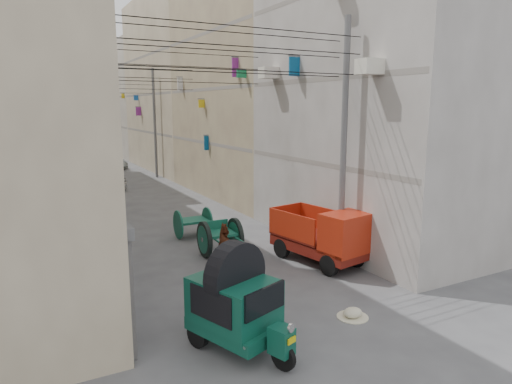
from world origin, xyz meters
TOP-DOWN VIEW (x-y plane):
  - building_row_right at (8.00, 34.13)m, footprint 8.00×62.00m
  - end_cap_building at (0.00, 66.00)m, footprint 22.00×10.00m
  - shutters_left at (-3.92, 10.38)m, footprint 0.18×14.40m
  - signboards at (-0.01, 21.66)m, footprint 8.22×40.52m
  - ac_units at (3.65, 7.67)m, footprint 0.70×6.55m
  - utility_poles at (0.00, 17.00)m, footprint 7.40×22.20m
  - overhead_cables at (0.00, 14.40)m, footprint 7.40×22.52m
  - auto_rickshaw at (-1.80, 2.78)m, footprint 2.05×2.71m
  - tonga_cart at (0.47, 8.85)m, footprint 1.39×2.87m
  - mini_truck at (3.18, 6.16)m, footprint 2.10×3.63m
  - second_cart at (0.40, 11.48)m, footprint 1.32×1.17m
  - feed_sack at (1.43, 2.71)m, footprint 0.50×0.40m
  - horse at (0.17, 7.00)m, footprint 1.19×1.88m
  - distant_car_white at (-0.48, 24.93)m, footprint 1.89×3.87m
  - distant_car_grey at (1.75, 34.39)m, footprint 1.62×3.42m
  - distant_car_green at (-0.87, 34.39)m, footprint 1.76×4.33m

SIDE VIEW (x-z plane):
  - feed_sack at x=1.43m, z-range 0.00..0.25m
  - distant_car_grey at x=1.75m, z-range 0.00..1.08m
  - second_cart at x=0.40m, z-range 0.04..1.20m
  - distant_car_green at x=-0.87m, z-range 0.00..1.26m
  - distant_car_white at x=-0.48m, z-range 0.00..1.27m
  - tonga_cart at x=0.47m, z-range 0.03..1.31m
  - horse at x=0.17m, z-range 0.00..1.47m
  - mini_truck at x=3.18m, z-range -0.04..1.88m
  - auto_rickshaw at x=-1.80m, z-range 0.16..2.01m
  - shutters_left at x=-3.92m, z-range 0.06..2.93m
  - signboards at x=-0.01m, z-range 0.59..6.27m
  - utility_poles at x=0.00m, z-range 0.00..8.00m
  - building_row_right at x=8.00m, z-range -0.54..13.46m
  - end_cap_building at x=0.00m, z-range 0.00..13.00m
  - overhead_cables at x=0.00m, z-range 6.20..7.33m
  - ac_units at x=3.65m, z-range 5.76..9.11m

